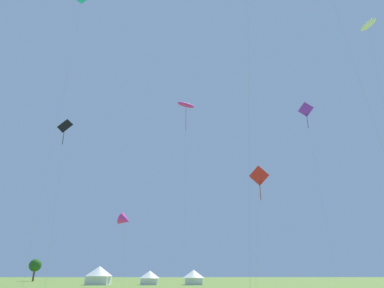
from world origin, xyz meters
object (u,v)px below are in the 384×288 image
at_px(kite_magenta_parafoil, 186,105).
at_px(festival_tent_left, 194,276).
at_px(kite_red_diamond, 259,177).
at_px(festival_tent_right, 150,277).
at_px(kite_black_diamond, 64,131).
at_px(kite_white_parafoil, 368,25).
at_px(festival_tent_center, 99,274).
at_px(kite_purple_diamond, 306,111).
at_px(tree_distant_left, 35,265).
at_px(kite_magenta_delta, 125,220).

xyz_separation_m(kite_magenta_parafoil, festival_tent_left, (1.51, 6.28, -30.95)).
relative_size(kite_red_diamond, festival_tent_right, 4.29).
distance_m(kite_black_diamond, kite_red_diamond, 27.22).
height_order(kite_red_diamond, festival_tent_right, kite_red_diamond).
height_order(kite_white_parafoil, festival_tent_left, kite_white_parafoil).
bearing_deg(festival_tent_right, festival_tent_center, 180.00).
bearing_deg(festival_tent_center, kite_black_diamond, -80.83).
relative_size(kite_white_parafoil, kite_black_diamond, 2.75).
xyz_separation_m(kite_white_parafoil, kite_red_diamond, (-16.97, 4.22, -22.05)).
bearing_deg(kite_purple_diamond, kite_white_parafoil, -78.58).
relative_size(kite_black_diamond, tree_distant_left, 2.45).
height_order(kite_magenta_delta, kite_black_diamond, kite_black_diamond).
bearing_deg(tree_distant_left, festival_tent_left, -34.85).
xyz_separation_m(kite_red_diamond, festival_tent_left, (-8.65, 20.19, -12.59)).
bearing_deg(festival_tent_center, kite_red_diamond, -38.38).
xyz_separation_m(kite_magenta_parafoil, festival_tent_right, (-6.30, 6.28, -31.02)).
bearing_deg(festival_tent_left, festival_tent_center, 180.00).
height_order(festival_tent_center, festival_tent_left, festival_tent_center).
bearing_deg(kite_magenta_parafoil, tree_distant_left, 138.59).
xyz_separation_m(kite_magenta_delta, kite_red_diamond, (19.70, -10.44, 4.17)).
relative_size(kite_red_diamond, tree_distant_left, 2.84).
height_order(kite_magenta_delta, kite_purple_diamond, kite_purple_diamond).
height_order(festival_tent_left, tree_distant_left, tree_distant_left).
xyz_separation_m(kite_magenta_delta, festival_tent_center, (-5.79, 9.75, -8.08)).
distance_m(kite_magenta_parafoil, festival_tent_right, 32.28).
distance_m(kite_magenta_delta, festival_tent_center, 13.92).
distance_m(kite_magenta_parafoil, kite_purple_diamond, 23.42).
height_order(kite_purple_diamond, festival_tent_left, kite_purple_diamond).
relative_size(kite_black_diamond, festival_tent_left, 3.50).
xyz_separation_m(kite_black_diamond, kite_red_diamond, (19.11, 19.30, 1.78)).
distance_m(kite_white_parafoil, tree_distant_left, 91.01).
xyz_separation_m(kite_magenta_parafoil, kite_purple_diamond, (23.40, 0.35, -1.05)).
height_order(kite_magenta_delta, kite_red_diamond, kite_red_diamond).
relative_size(kite_white_parafoil, festival_tent_center, 7.70).
bearing_deg(kite_white_parafoil, kite_magenta_delta, 158.20).
bearing_deg(festival_tent_center, tree_distant_left, 130.26).
distance_m(kite_black_diamond, festival_tent_left, 42.26).
bearing_deg(kite_magenta_delta, tree_distant_left, 128.04).
distance_m(kite_black_diamond, festival_tent_right, 41.05).
height_order(kite_magenta_delta, tree_distant_left, kite_magenta_delta).
distance_m(kite_white_parafoil, festival_tent_left, 49.52).
xyz_separation_m(kite_purple_diamond, festival_tent_center, (-38.72, 5.93, -29.56)).
xyz_separation_m(kite_magenta_delta, kite_purple_diamond, (32.94, 3.82, 21.47)).
relative_size(kite_magenta_parafoil, festival_tent_right, 9.13).
height_order(kite_white_parafoil, kite_black_diamond, kite_white_parafoil).
height_order(kite_purple_diamond, festival_tent_right, kite_purple_diamond).
bearing_deg(kite_magenta_parafoil, kite_magenta_delta, -160.03).
distance_m(kite_black_diamond, festival_tent_center, 41.35).
bearing_deg(kite_purple_diamond, kite_magenta_parafoil, -179.13).
relative_size(kite_red_diamond, festival_tent_center, 3.26).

